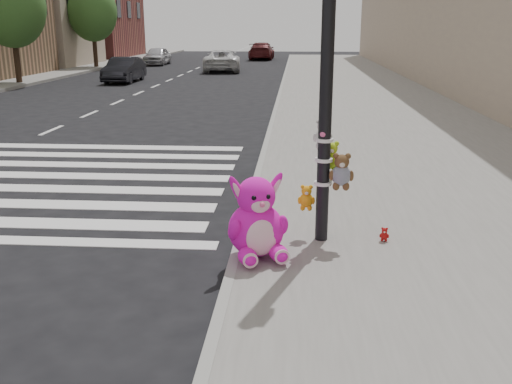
# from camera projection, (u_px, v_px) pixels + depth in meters

# --- Properties ---
(ground) EXTENTS (120.00, 120.00, 0.00)m
(ground) POSITION_uv_depth(u_px,v_px,m) (73.00, 308.00, 5.86)
(ground) COLOR black
(ground) RESTS_ON ground
(sidewalk_near) EXTENTS (7.00, 80.00, 0.14)m
(sidewalk_near) POSITION_uv_depth(u_px,v_px,m) (400.00, 132.00, 15.07)
(sidewalk_near) COLOR slate
(sidewalk_near) RESTS_ON ground
(curb_edge) EXTENTS (0.12, 80.00, 0.15)m
(curb_edge) POSITION_uv_depth(u_px,v_px,m) (270.00, 131.00, 15.30)
(curb_edge) COLOR gray
(curb_edge) RESTS_ON ground
(bld_far_e) EXTENTS (6.00, 10.00, 9.00)m
(bld_far_e) POSITION_uv_depth(u_px,v_px,m) (95.00, 5.00, 49.68)
(bld_far_e) COLOR brown
(bld_far_e) RESTS_ON ground
(signal_pole) EXTENTS (0.69, 0.50, 4.00)m
(signal_pole) POSITION_uv_depth(u_px,v_px,m) (328.00, 114.00, 6.92)
(signal_pole) COLOR black
(signal_pole) RESTS_ON sidewalk_near
(tree_far_b) EXTENTS (3.20, 3.20, 5.44)m
(tree_far_b) POSITION_uv_depth(u_px,v_px,m) (11.00, 6.00, 26.65)
(tree_far_b) COLOR #382619
(tree_far_b) RESTS_ON sidewalk_far
(tree_far_c) EXTENTS (3.20, 3.20, 5.44)m
(tree_far_c) POSITION_uv_depth(u_px,v_px,m) (92.00, 12.00, 37.18)
(tree_far_c) COLOR #382619
(tree_far_c) RESTS_ON sidewalk_far
(pink_bunny) EXTENTS (0.85, 0.92, 1.03)m
(pink_bunny) POSITION_uv_depth(u_px,v_px,m) (257.00, 223.00, 6.69)
(pink_bunny) COLOR #F014BF
(pink_bunny) RESTS_ON sidewalk_near
(red_teddy) EXTENTS (0.14, 0.11, 0.18)m
(red_teddy) POSITION_uv_depth(u_px,v_px,m) (384.00, 234.00, 7.26)
(red_teddy) COLOR #AE1111
(red_teddy) RESTS_ON sidewalk_near
(car_dark_far) EXTENTS (1.33, 3.79, 1.25)m
(car_dark_far) POSITION_uv_depth(u_px,v_px,m) (124.00, 70.00, 28.92)
(car_dark_far) COLOR black
(car_dark_far) RESTS_ON ground
(car_white_near) EXTENTS (2.68, 4.97, 1.33)m
(car_white_near) POSITION_uv_depth(u_px,v_px,m) (222.00, 61.00, 35.71)
(car_white_near) COLOR silver
(car_white_near) RESTS_ON ground
(car_maroon_near) EXTENTS (2.02, 4.89, 1.41)m
(car_maroon_near) POSITION_uv_depth(u_px,v_px,m) (262.00, 51.00, 48.15)
(car_maroon_near) COLOR #501618
(car_maroon_near) RESTS_ON ground
(car_silver_deep) EXTENTS (1.53, 3.79, 1.29)m
(car_silver_deep) POSITION_uv_depth(u_px,v_px,m) (157.00, 56.00, 41.57)
(car_silver_deep) COLOR #B9BABF
(car_silver_deep) RESTS_ON ground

